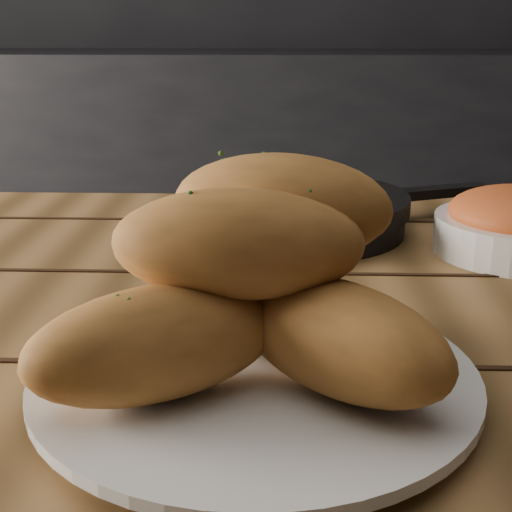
{
  "coord_description": "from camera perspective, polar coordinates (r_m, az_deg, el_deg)",
  "views": [
    {
      "loc": [
        0.44,
        -0.77,
        0.99
      ],
      "look_at": [
        0.42,
        -0.32,
        0.84
      ],
      "focal_mm": 50.0,
      "sensor_mm": 36.0,
      "label": 1
    }
  ],
  "objects": [
    {
      "name": "counter",
      "position": [
        2.56,
        -7.9,
        5.81
      ],
      "size": [
        2.8,
        0.6,
        0.9
      ],
      "primitive_type": "cube",
      "color": "black",
      "rests_on": "ground"
    },
    {
      "name": "table",
      "position": [
        0.66,
        4.24,
        -12.59
      ],
      "size": [
        1.45,
        0.89,
        0.75
      ],
      "color": "olive",
      "rests_on": "ground"
    },
    {
      "name": "plate",
      "position": [
        0.48,
        -0.08,
        -9.88
      ],
      "size": [
        0.29,
        0.29,
        0.02
      ],
      "color": "white",
      "rests_on": "table"
    },
    {
      "name": "bread_rolls",
      "position": [
        0.46,
        -0.28,
        -2.25
      ],
      "size": [
        0.28,
        0.25,
        0.14
      ],
      "color": "#C07935",
      "rests_on": "plate"
    },
    {
      "name": "skillet",
      "position": [
        0.85,
        3.31,
        3.59
      ],
      "size": [
        0.39,
        0.27,
        0.05
      ],
      "color": "black",
      "rests_on": "table"
    }
  ]
}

